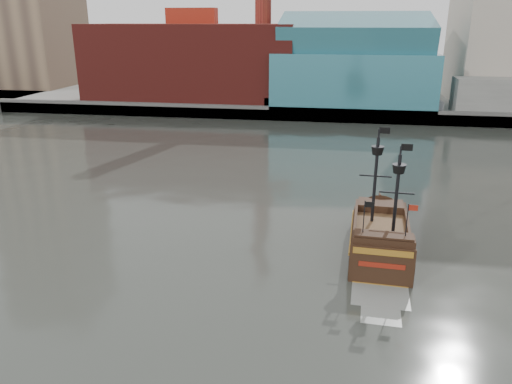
# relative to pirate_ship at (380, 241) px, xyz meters

# --- Properties ---
(ground) EXTENTS (400.00, 400.00, 0.00)m
(ground) POSITION_rel_pirate_ship_xyz_m (-11.79, -8.38, -0.96)
(ground) COLOR #2C2F2A
(ground) RESTS_ON ground
(promenade_far) EXTENTS (220.00, 60.00, 2.00)m
(promenade_far) POSITION_rel_pirate_ship_xyz_m (-11.79, 83.62, 0.04)
(promenade_far) COLOR slate
(promenade_far) RESTS_ON ground
(seawall) EXTENTS (220.00, 1.00, 2.60)m
(seawall) POSITION_rel_pirate_ship_xyz_m (-11.79, 54.12, 0.34)
(seawall) COLOR #4C4C49
(seawall) RESTS_ON ground
(pirate_ship) EXTENTS (5.06, 14.33, 10.58)m
(pirate_ship) POSITION_rel_pirate_ship_xyz_m (0.00, 0.00, 0.00)
(pirate_ship) COLOR black
(pirate_ship) RESTS_ON ground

